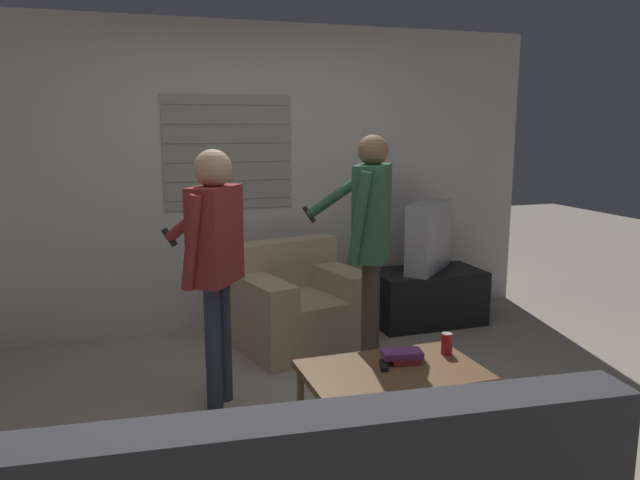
{
  "coord_description": "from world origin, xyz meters",
  "views": [
    {
      "loc": [
        -1.11,
        -3.15,
        1.74
      ],
      "look_at": [
        0.14,
        0.56,
        1.0
      ],
      "focal_mm": 35.0,
      "sensor_mm": 36.0,
      "label": 1
    }
  ],
  "objects_px": {
    "person_right_standing": "(370,229)",
    "book_stack": "(402,356)",
    "coffee_table": "(392,375)",
    "soda_can": "(447,344)",
    "spare_remote": "(384,365)",
    "person_left_standing": "(214,247)",
    "tv": "(428,237)",
    "armchair_beige": "(297,306)"
  },
  "relations": [
    {
      "from": "coffee_table",
      "to": "person_right_standing",
      "type": "relative_size",
      "value": 0.59
    },
    {
      "from": "person_right_standing",
      "to": "book_stack",
      "type": "bearing_deg",
      "value": -155.0
    },
    {
      "from": "person_right_standing",
      "to": "book_stack",
      "type": "relative_size",
      "value": 6.85
    },
    {
      "from": "person_right_standing",
      "to": "spare_remote",
      "type": "bearing_deg",
      "value": -164.24
    },
    {
      "from": "spare_remote",
      "to": "soda_can",
      "type": "bearing_deg",
      "value": 27.82
    },
    {
      "from": "tv",
      "to": "soda_can",
      "type": "xyz_separation_m",
      "value": [
        -0.76,
        -1.65,
        -0.31
      ]
    },
    {
      "from": "coffee_table",
      "to": "soda_can",
      "type": "relative_size",
      "value": 7.79
    },
    {
      "from": "coffee_table",
      "to": "person_left_standing",
      "type": "height_order",
      "value": "person_left_standing"
    },
    {
      "from": "person_left_standing",
      "to": "armchair_beige",
      "type": "bearing_deg",
      "value": -5.32
    },
    {
      "from": "armchair_beige",
      "to": "spare_remote",
      "type": "height_order",
      "value": "armchair_beige"
    },
    {
      "from": "armchair_beige",
      "to": "book_stack",
      "type": "bearing_deg",
      "value": 83.31
    },
    {
      "from": "coffee_table",
      "to": "soda_can",
      "type": "height_order",
      "value": "soda_can"
    },
    {
      "from": "tv",
      "to": "spare_remote",
      "type": "relative_size",
      "value": 4.43
    },
    {
      "from": "spare_remote",
      "to": "person_left_standing",
      "type": "bearing_deg",
      "value": 157.56
    },
    {
      "from": "tv",
      "to": "soda_can",
      "type": "height_order",
      "value": "tv"
    },
    {
      "from": "tv",
      "to": "person_right_standing",
      "type": "relative_size",
      "value": 0.36
    },
    {
      "from": "coffee_table",
      "to": "person_right_standing",
      "type": "distance_m",
      "value": 1.07
    },
    {
      "from": "person_left_standing",
      "to": "book_stack",
      "type": "bearing_deg",
      "value": -87.54
    },
    {
      "from": "tv",
      "to": "soda_can",
      "type": "relative_size",
      "value": 4.78
    },
    {
      "from": "person_left_standing",
      "to": "spare_remote",
      "type": "relative_size",
      "value": 11.67
    },
    {
      "from": "armchair_beige",
      "to": "spare_remote",
      "type": "relative_size",
      "value": 7.9
    },
    {
      "from": "coffee_table",
      "to": "soda_can",
      "type": "bearing_deg",
      "value": 14.67
    },
    {
      "from": "armchair_beige",
      "to": "soda_can",
      "type": "distance_m",
      "value": 1.56
    },
    {
      "from": "tv",
      "to": "book_stack",
      "type": "height_order",
      "value": "tv"
    },
    {
      "from": "coffee_table",
      "to": "soda_can",
      "type": "distance_m",
      "value": 0.42
    },
    {
      "from": "coffee_table",
      "to": "soda_can",
      "type": "xyz_separation_m",
      "value": [
        0.4,
        0.1,
        0.1
      ]
    },
    {
      "from": "person_right_standing",
      "to": "spare_remote",
      "type": "height_order",
      "value": "person_right_standing"
    },
    {
      "from": "soda_can",
      "to": "coffee_table",
      "type": "bearing_deg",
      "value": -165.33
    },
    {
      "from": "coffee_table",
      "to": "person_right_standing",
      "type": "bearing_deg",
      "value": 76.08
    },
    {
      "from": "tv",
      "to": "book_stack",
      "type": "xyz_separation_m",
      "value": [
        -1.05,
        -1.68,
        -0.34
      ]
    },
    {
      "from": "book_stack",
      "to": "soda_can",
      "type": "height_order",
      "value": "soda_can"
    },
    {
      "from": "coffee_table",
      "to": "tv",
      "type": "bearing_deg",
      "value": 56.71
    },
    {
      "from": "tv",
      "to": "soda_can",
      "type": "bearing_deg",
      "value": 22.11
    },
    {
      "from": "armchair_beige",
      "to": "spare_remote",
      "type": "distance_m",
      "value": 1.55
    },
    {
      "from": "person_left_standing",
      "to": "spare_remote",
      "type": "distance_m",
      "value": 1.22
    },
    {
      "from": "coffee_table",
      "to": "spare_remote",
      "type": "height_order",
      "value": "spare_remote"
    },
    {
      "from": "tv",
      "to": "spare_remote",
      "type": "xyz_separation_m",
      "value": [
        -1.19,
        -1.73,
        -0.36
      ]
    },
    {
      "from": "person_right_standing",
      "to": "book_stack",
      "type": "height_order",
      "value": "person_right_standing"
    },
    {
      "from": "person_right_standing",
      "to": "spare_remote",
      "type": "relative_size",
      "value": 12.23
    },
    {
      "from": "person_right_standing",
      "to": "soda_can",
      "type": "height_order",
      "value": "person_right_standing"
    },
    {
      "from": "book_stack",
      "to": "soda_can",
      "type": "xyz_separation_m",
      "value": [
        0.3,
        0.02,
        0.03
      ]
    },
    {
      "from": "coffee_table",
      "to": "person_left_standing",
      "type": "relative_size",
      "value": 0.62
    }
  ]
}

